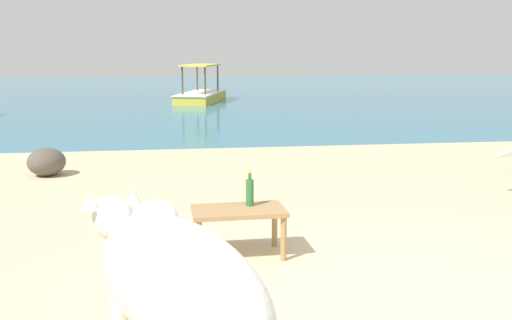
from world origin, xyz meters
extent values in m
cube|color=teal|center=(0.00, 22.00, 0.00)|extent=(60.00, 36.00, 0.03)
ellipsoid|color=silver|center=(-1.29, -0.71, 0.69)|extent=(1.03, 1.46, 0.55)
ellipsoid|color=silver|center=(-1.64, 0.06, 0.78)|extent=(0.35, 0.42, 0.26)
cone|color=silver|center=(-1.76, 0.01, 0.89)|extent=(0.12, 0.12, 0.09)
cone|color=silver|center=(-1.52, 0.12, 0.89)|extent=(0.12, 0.12, 0.09)
ellipsoid|color=silver|center=(-1.39, -0.49, 0.92)|extent=(0.30, 0.32, 0.18)
cube|color=#A37A4C|center=(-0.77, 1.42, 0.42)|extent=(0.77, 0.46, 0.04)
cylinder|color=#A37A4C|center=(-0.43, 1.61, 0.22)|extent=(0.05, 0.05, 0.37)
cylinder|color=#A37A4C|center=(-0.42, 1.25, 0.22)|extent=(0.05, 0.05, 0.37)
cylinder|color=#A37A4C|center=(-1.11, 1.59, 0.22)|extent=(0.05, 0.05, 0.37)
cylinder|color=#A37A4C|center=(-1.10, 1.23, 0.22)|extent=(0.05, 0.05, 0.37)
cylinder|color=#2D6B38|center=(-0.66, 1.50, 0.55)|extent=(0.07, 0.07, 0.22)
cylinder|color=#2D6B38|center=(-0.66, 1.50, 0.69)|extent=(0.03, 0.03, 0.06)
cylinder|color=yellow|center=(-0.66, 1.50, 0.73)|extent=(0.03, 0.03, 0.02)
ellipsoid|color=brown|center=(-2.98, 5.01, 0.23)|extent=(0.69, 0.70, 0.38)
cube|color=gold|center=(-0.17, 17.50, 0.16)|extent=(2.05, 3.76, 0.28)
cube|color=white|center=(-0.17, 17.50, 0.32)|extent=(2.12, 3.85, 0.04)
cylinder|color=brown|center=(-0.25, 18.65, 0.77)|extent=(0.06, 0.06, 0.95)
cylinder|color=brown|center=(0.49, 18.43, 0.77)|extent=(0.06, 0.06, 0.95)
cylinder|color=brown|center=(-0.84, 16.57, 0.77)|extent=(0.06, 0.06, 0.95)
cylinder|color=brown|center=(-0.10, 16.36, 0.77)|extent=(0.06, 0.06, 0.95)
cube|color=#EFD14C|center=(-0.17, 17.50, 1.28)|extent=(1.59, 2.68, 0.06)
camera|label=1|loc=(-1.31, -3.21, 1.70)|focal=41.20mm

